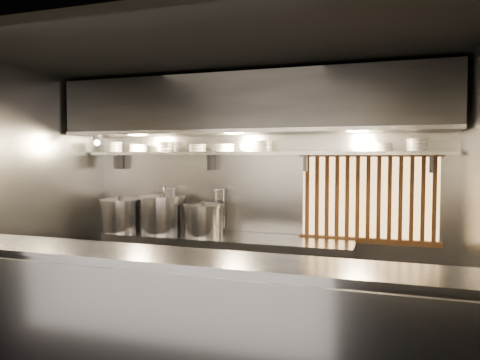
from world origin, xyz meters
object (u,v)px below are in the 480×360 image
Objects in this scene: stock_pot_right at (204,220)px; stock_pot_mid at (162,214)px; heat_lamp at (96,138)px; pendant_bulb at (244,146)px; stock_pot_left at (121,215)px.

stock_pot_mid is at bearing 176.86° from stock_pot_right.
heat_lamp reaches higher than pendant_bulb.
pendant_bulb reaches higher than stock_pot_mid.
stock_pot_right is at bearing 10.83° from heat_lamp.
stock_pot_left is (-1.61, -0.12, -0.86)m from pendant_bulb.
heat_lamp is 0.58× the size of stock_pot_mid.
pendant_bulb is at bearing 3.59° from stock_pot_mid.
stock_pot_mid is 0.57m from stock_pot_right.
stock_pot_left reaches higher than stock_pot_right.
heat_lamp is 1.01m from stock_pot_left.
heat_lamp reaches higher than stock_pot_right.
stock_pot_right is at bearing 0.98° from stock_pot_left.
heat_lamp is 0.57× the size of stock_pot_right.
stock_pot_left is at bearing 51.17° from heat_lamp.
stock_pot_right is at bearing -168.51° from pendant_bulb.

